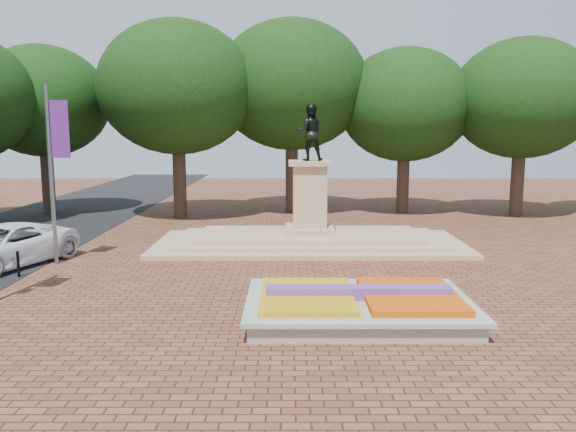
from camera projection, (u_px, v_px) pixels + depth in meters
name	position (u px, v px, depth m)	size (l,w,h in m)	color
ground	(319.00, 297.00, 17.88)	(90.00, 90.00, 0.00)	brown
flower_bed	(359.00, 305.00, 15.85)	(6.30, 4.30, 0.91)	gray
monument	(309.00, 227.00, 25.66)	(14.00, 6.00, 6.40)	tan
tree_row_back	(342.00, 107.00, 34.67)	(44.80, 8.80, 10.43)	#33251B
van	(4.00, 246.00, 21.71)	(2.71, 5.88, 1.63)	white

